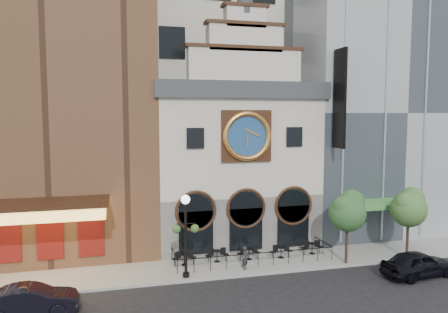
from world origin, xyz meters
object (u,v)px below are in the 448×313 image
pedestrian (245,258)px  lamppost (186,227)px  car_right (418,264)px  tree_right (409,206)px  bistro_3 (281,251)px  bistro_0 (184,258)px  car_left (31,300)px  bistro_1 (217,255)px  bistro_4 (312,247)px  tree_left (348,210)px  bistro_2 (249,253)px

pedestrian → lamppost: bearing=131.4°
car_right → tree_right: 4.42m
tree_right → car_right: bearing=-116.1°
bistro_3 → pedestrian: (-3.06, -1.55, 0.29)m
car_right → bistro_0: bearing=62.7°
car_left → pedestrian: pedestrian is taller
bistro_1 → bistro_4: same height
car_right → pedestrian: 10.74m
bistro_3 → car_left: size_ratio=0.35×
car_left → tree_left: tree_left is taller
bistro_4 → tree_left: (1.37, -2.33, 3.13)m
bistro_3 → car_right: (7.10, -5.04, 0.20)m
bistro_0 → bistro_1: same height
pedestrian → car_left: bearing=140.4°
bistro_0 → tree_right: 15.76m
bistro_1 → bistro_3: 4.48m
tree_left → car_left: bearing=-172.3°
bistro_0 → pedestrian: pedestrian is taller
car_right → car_left: size_ratio=1.05×
pedestrian → bistro_3: bearing=-26.8°
bistro_4 → tree_right: size_ratio=0.32×
bistro_1 → bistro_2: (2.21, -0.13, 0.00)m
tree_right → bistro_1: bearing=169.6°
pedestrian → bistro_2: bearing=11.8°
bistro_0 → bistro_1: (2.24, 0.10, 0.00)m
bistro_0 → bistro_2: size_ratio=1.00×
bistro_3 → car_right: bearing=-35.4°
bistro_2 → bistro_4: bearing=0.9°
bistro_4 → car_left: (-17.77, -4.91, 0.14)m
bistro_1 → tree_right: bearing=-10.4°
pedestrian → lamppost: 4.59m
bistro_1 → bistro_3: same height
bistro_2 → tree_right: tree_right is taller
car_right → lamppost: bearing=71.0°
bistro_4 → bistro_2: bearing=-179.1°
bistro_1 → tree_left: (8.33, -2.39, 3.13)m
bistro_0 → lamppost: bearing=-96.6°
car_right → pedestrian: bearing=64.6°
bistro_1 → lamppost: bearing=-138.2°
lamppost → car_left: bearing=-156.2°
bistro_0 → bistro_3: same height
bistro_2 → car_left: bearing=-159.6°
car_right → tree_right: size_ratio=0.98×
bistro_0 → bistro_3: bearing=-2.0°
bistro_0 → pedestrian: (3.65, -1.79, 0.29)m
car_left → tree_left: size_ratio=0.93×
pedestrian → tree_left: 7.50m
bistro_2 → bistro_0: bearing=179.6°
bistro_1 → lamppost: lamppost is taller
bistro_2 → bistro_4: (4.75, 0.07, 0.00)m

